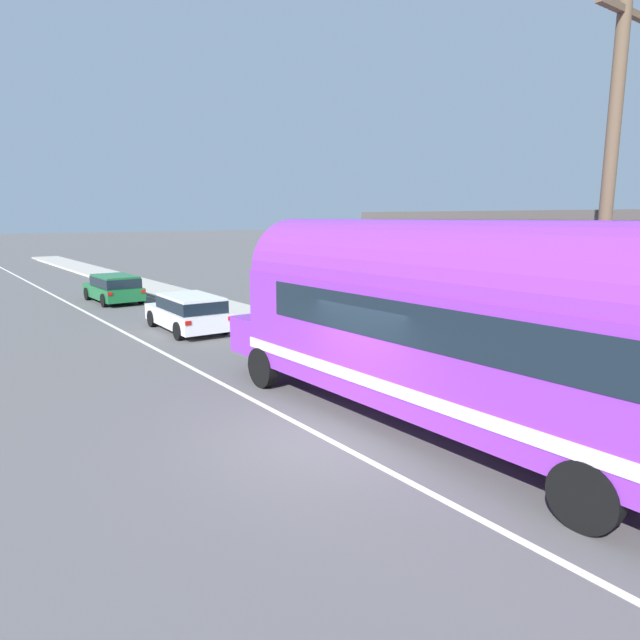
{
  "coord_description": "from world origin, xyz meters",
  "views": [
    {
      "loc": [
        -6.02,
        -7.8,
        4.17
      ],
      "look_at": [
        1.72,
        2.61,
        1.74
      ],
      "focal_mm": 30.93,
      "sensor_mm": 36.0,
      "label": 1
    }
  ],
  "objects_px": {
    "utility_pole": "(607,203)",
    "painted_bus": "(460,320)",
    "car_lead": "(189,311)",
    "car_second": "(114,287)"
  },
  "relations": [
    {
      "from": "utility_pole",
      "to": "car_second",
      "type": "xyz_separation_m",
      "value": [
        -2.5,
        22.56,
        -3.64
      ]
    },
    {
      "from": "painted_bus",
      "to": "utility_pole",
      "type": "bearing_deg",
      "value": -28.07
    },
    {
      "from": "car_second",
      "to": "utility_pole",
      "type": "bearing_deg",
      "value": -83.67
    },
    {
      "from": "utility_pole",
      "to": "car_lead",
      "type": "distance_m",
      "value": 14.42
    },
    {
      "from": "utility_pole",
      "to": "car_second",
      "type": "height_order",
      "value": "utility_pole"
    },
    {
      "from": "utility_pole",
      "to": "painted_bus",
      "type": "xyz_separation_m",
      "value": [
        -2.42,
        1.29,
        -2.12
      ]
    },
    {
      "from": "car_second",
      "to": "car_lead",
      "type": "bearing_deg",
      "value": -89.36
    },
    {
      "from": "car_lead",
      "to": "car_second",
      "type": "relative_size",
      "value": 1.02
    },
    {
      "from": "utility_pole",
      "to": "car_lead",
      "type": "relative_size",
      "value": 1.95
    },
    {
      "from": "utility_pole",
      "to": "painted_bus",
      "type": "relative_size",
      "value": 0.67
    }
  ]
}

